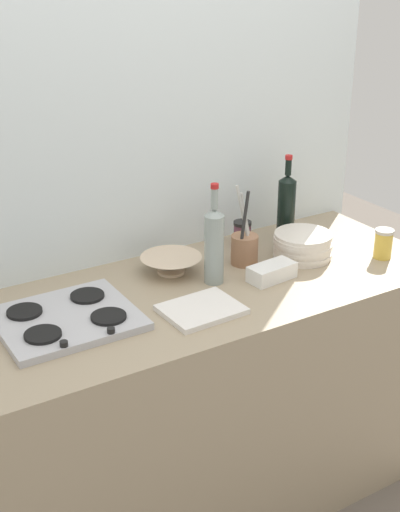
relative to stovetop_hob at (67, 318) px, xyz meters
The scene contains 13 objects.
ground_plane 1.03m from the stovetop_hob, ahead, with size 6.00×6.00×0.00m, color #6B6056.
counter_block 0.66m from the stovetop_hob, ahead, with size 1.80×0.70×0.90m, color tan.
backsplash_panel 0.62m from the stovetop_hob, 37.83° to the left, with size 1.90×0.06×2.10m, color silver.
stovetop_hob is the anchor object (origin of this frame).
plate_stack 0.94m from the stovetop_hob, ahead, with size 0.22×0.22×0.10m.
wine_bottle_leftmost 1.01m from the stovetop_hob, 10.62° to the left, with size 0.07×0.07×0.34m.
wine_bottle_mid_left 0.56m from the stovetop_hob, ahead, with size 0.07×0.07×0.36m.
mixing_bowl 0.48m from the stovetop_hob, 18.38° to the left, with size 0.22×0.22×0.06m.
butter_dish 0.73m from the stovetop_hob, ahead, with size 0.17×0.08×0.06m, color white.
utensil_crock 0.73m from the stovetop_hob, ahead, with size 0.10×0.10×0.30m.
condiment_jar_front 0.83m from the stovetop_hob, 14.73° to the left, with size 0.07×0.07×0.11m.
condiment_jar_rear 1.20m from the stovetop_hob, ahead, with size 0.07×0.07×0.11m.
cutting_board 0.42m from the stovetop_hob, 22.10° to the right, with size 0.24×0.19×0.02m, color silver.
Camera 1 is at (-1.12, -1.83, 1.97)m, focal length 49.49 mm.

